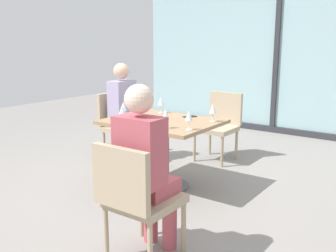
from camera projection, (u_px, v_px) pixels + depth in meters
ground_plane at (163, 187)px, 4.21m from camera, size 12.00×12.00×0.00m
window_wall_backdrop at (277, 60)px, 6.48m from camera, size 5.15×0.10×2.70m
dining_table_main at (162, 139)px, 4.09m from camera, size 1.12×0.89×0.73m
chair_far_left at (120, 122)px, 5.10m from camera, size 0.50×0.46×0.87m
chair_front_right at (136, 195)px, 2.70m from camera, size 0.46×0.50×0.87m
chair_near_window at (220, 122)px, 5.10m from camera, size 0.46×0.51×0.87m
person_far_left at (126, 107)px, 5.00m from camera, size 0.39×0.34×1.26m
person_front_right at (146, 163)px, 2.74m from camera, size 0.34×0.39×1.26m
wine_glass_0 at (124, 106)px, 4.09m from camera, size 0.07×0.07×0.18m
wine_glass_1 at (189, 116)px, 3.59m from camera, size 0.07×0.07×0.18m
wine_glass_2 at (122, 110)px, 3.87m from camera, size 0.07×0.07×0.18m
wine_glass_3 at (166, 115)px, 3.65m from camera, size 0.07×0.07×0.18m
wine_glass_4 at (161, 102)px, 4.42m from camera, size 0.07×0.07×0.18m
wine_glass_5 at (138, 112)px, 3.77m from camera, size 0.07×0.07×0.18m
wine_glass_6 at (213, 109)px, 3.95m from camera, size 0.07×0.07×0.18m
coffee_cup at (132, 117)px, 4.00m from camera, size 0.08×0.08×0.09m
cell_phone_on_table at (190, 117)px, 4.22m from camera, size 0.12×0.16×0.01m
handbag_0 at (112, 157)px, 4.79m from camera, size 0.34×0.28×0.28m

